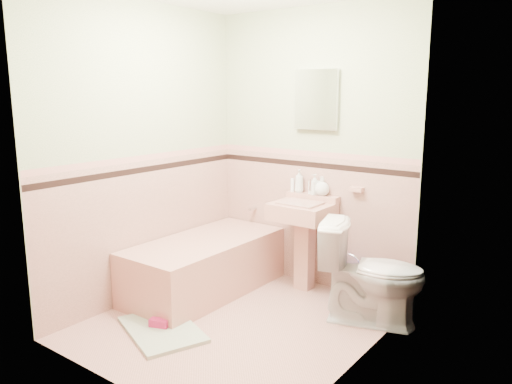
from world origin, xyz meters
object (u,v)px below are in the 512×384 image
Objects in this scene: sink at (301,247)px; toilet at (372,273)px; bucket at (348,282)px; shoe at (159,323)px; soap_bottle_mid at (315,184)px; soap_bottle_left at (299,181)px; soap_bottle_right at (322,186)px; bathtub at (205,267)px; medicine_cabinet at (316,100)px.

sink is 1.01× the size of toilet.
shoe is at bearing -120.51° from bucket.
shoe is at bearing -107.29° from soap_bottle_mid.
sink is 5.56× the size of shoe.
toilet is at bearing -23.61° from soap_bottle_left.
soap_bottle_mid reaches higher than sink.
toilet is (0.76, -0.40, -0.55)m from soap_bottle_mid.
soap_bottle_right is (0.08, 0.00, -0.01)m from soap_bottle_mid.
soap_bottle_mid is 0.71× the size of bucket.
bathtub is at bearing -127.07° from soap_bottle_left.
toilet is (0.78, -0.22, -0.00)m from sink.
bathtub is at bearing -142.07° from sink.
toilet is at bearing -15.97° from sink.
shoe is (-0.85, -1.44, -0.07)m from bucket.
soap_bottle_left is at bearing 49.16° from toilet.
soap_bottle_right is at bearing 48.92° from shoe.
sink is 3.85× the size of soap_bottle_left.
shoe is (-1.22, -1.08, -0.34)m from toilet.
soap_bottle_left reaches higher than toilet.
soap_bottle_mid is at bearing 44.80° from toilet.
soap_bottle_right is at bearing 0.00° from soap_bottle_left.
soap_bottle_left is 0.26× the size of toilet.
shoe is (-0.54, -1.49, -0.89)m from soap_bottle_right.
soap_bottle_left is 1.00m from bucket.
medicine_cabinet is 1.58m from toilet.
soap_bottle_mid is at bearing 51.55° from shoe.
bathtub is 1.78m from medicine_cabinet.
medicine_cabinet reaches higher than soap_bottle_mid.
soap_bottle_right reaches higher than shoe.
bucket is at bearing -5.05° from soap_bottle_left.
toilet is (0.92, -0.40, -0.57)m from soap_bottle_left.
soap_bottle_left reaches higher than soap_bottle_right.
toilet reaches higher than bucket.
medicine_cabinet is at bearing 90.00° from sink.
medicine_cabinet is (0.00, 0.21, 1.30)m from sink.
medicine_cabinet reaches higher than toilet.
bucket is at bearing 29.27° from toilet.
sink reaches higher than bathtub.
shoe is (-0.44, -1.31, -0.35)m from sink.
shoe is at bearing 114.38° from toilet.
soap_bottle_mid is at bearing -57.37° from medicine_cabinet.
medicine_cabinet is at bearing 162.51° from soap_bottle_right.
soap_bottle_left is 0.82× the size of bucket.
soap_bottle_left is at bearing 57.44° from shoe.
bathtub is 1.23m from soap_bottle_mid.
soap_bottle_left is at bearing 180.00° from soap_bottle_mid.
bucket is (0.40, -0.08, -1.57)m from medicine_cabinet.
bucket reaches higher than shoe.
soap_bottle_left is at bearing 128.58° from sink.
soap_bottle_right reaches higher than bucket.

